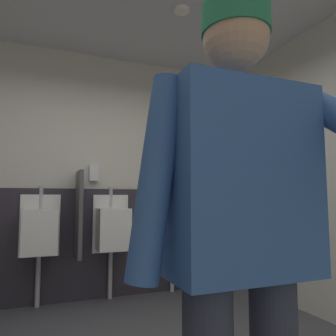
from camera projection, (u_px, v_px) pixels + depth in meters
wall_back at (94, 173)px, 3.75m from camera, size 4.37×0.12×2.80m
wainscot_band_back at (93, 243)px, 3.60m from camera, size 3.77×0.03×1.22m
downlight_far at (182, 10)px, 2.87m from camera, size 0.14×0.14×0.03m
urinal_left at (40, 231)px, 3.28m from camera, size 0.40×0.34×1.24m
urinal_middle at (112, 228)px, 3.55m from camera, size 0.40×0.34×1.24m
urinal_right at (175, 226)px, 3.83m from camera, size 0.40×0.34×1.24m
privacy_divider_panel at (79, 214)px, 3.37m from camera, size 0.04×0.40×0.90m
person at (242, 236)px, 0.93m from camera, size 0.65×0.60×1.70m
soap_dispenser at (94, 173)px, 3.65m from camera, size 0.10×0.07×0.18m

